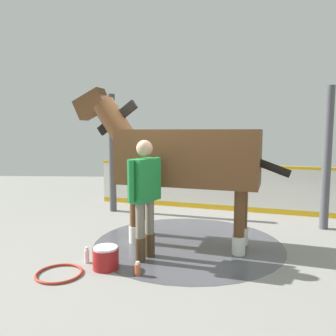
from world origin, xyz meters
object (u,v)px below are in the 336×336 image
at_px(wash_bucket, 106,258).
at_px(hose_coil, 59,273).
at_px(handler, 145,191).
at_px(horse, 181,158).
at_px(bottle_spray, 138,269).
at_px(bottle_shampoo, 87,255).

distance_m(wash_bucket, hose_coil, 0.62).
relative_size(handler, wash_bucket, 4.92).
distance_m(horse, handler, 0.98).
distance_m(handler, bottle_spray, 1.09).
xyz_separation_m(wash_bucket, bottle_shampoo, (0.18, 0.32, -0.04)).
height_order(horse, hose_coil, horse).
bearing_deg(bottle_shampoo, wash_bucket, -119.83).
distance_m(horse, hose_coil, 2.50).
bearing_deg(bottle_shampoo, hose_coil, 149.16).
xyz_separation_m(horse, hose_coil, (-1.33, 1.57, -1.42)).
xyz_separation_m(horse, bottle_shampoo, (-0.92, 1.32, -1.33)).
xyz_separation_m(handler, hose_coil, (-0.60, 1.06, -0.99)).
relative_size(horse, bottle_shampoo, 15.54).
distance_m(bottle_shampoo, hose_coil, 0.49).
bearing_deg(wash_bucket, bottle_shampoo, 60.17).
height_order(handler, bottle_spray, handler).
xyz_separation_m(horse, bottle_spray, (-1.30, 0.54, -1.35)).
distance_m(handler, wash_bucket, 1.06).
relative_size(wash_bucket, bottle_spray, 1.91).
relative_size(bottle_shampoo, bottle_spray, 1.25).
bearing_deg(hose_coil, horse, -49.64).
distance_m(horse, wash_bucket, 1.97).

